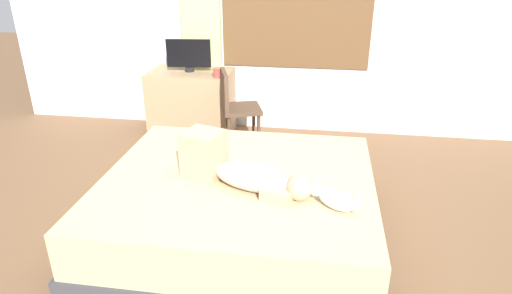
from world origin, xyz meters
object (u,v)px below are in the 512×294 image
(cat, at_px, (334,198))
(chair_by_desk, at_px, (235,105))
(cup, at_px, (217,73))
(tv_monitor, at_px, (189,55))
(bed, at_px, (239,205))
(person_lying, at_px, (239,170))
(desk, at_px, (192,104))

(cat, distance_m, chair_by_desk, 2.03)
(cup, bearing_deg, chair_by_desk, -39.52)
(cat, bearing_deg, tv_monitor, 125.82)
(bed, xyz_separation_m, chair_by_desk, (-0.31, 1.46, 0.27))
(chair_by_desk, bearing_deg, person_lying, -77.63)
(cat, relative_size, desk, 0.34)
(cup, bearing_deg, desk, 151.21)
(bed, distance_m, person_lying, 0.37)
(tv_monitor, bearing_deg, chair_by_desk, -33.09)
(bed, bearing_deg, person_lying, -74.11)
(cup, distance_m, chair_by_desk, 0.40)
(chair_by_desk, bearing_deg, bed, -77.91)
(cat, height_order, cup, cup)
(person_lying, xyz_separation_m, cat, (0.64, -0.20, -0.05))
(cat, bearing_deg, person_lying, 162.25)
(person_lying, xyz_separation_m, chair_by_desk, (-0.35, 1.58, -0.08))
(tv_monitor, relative_size, cup, 4.86)
(cup, bearing_deg, cat, -58.55)
(desk, bearing_deg, chair_by_desk, -33.16)
(cat, xyz_separation_m, chair_by_desk, (-0.98, 1.78, -0.03))
(desk, bearing_deg, bed, -64.30)
(bed, xyz_separation_m, desk, (-0.88, 1.84, 0.14))
(tv_monitor, bearing_deg, person_lying, -64.80)
(person_lying, distance_m, chair_by_desk, 1.62)
(person_lying, xyz_separation_m, tv_monitor, (-0.92, 1.95, 0.33))
(tv_monitor, distance_m, chair_by_desk, 0.80)
(bed, xyz_separation_m, tv_monitor, (-0.88, 1.84, 0.69))
(desk, bearing_deg, person_lying, -64.84)
(cat, distance_m, tv_monitor, 2.68)
(bed, distance_m, desk, 2.04)
(bed, xyz_separation_m, cup, (-0.53, 1.64, 0.56))
(tv_monitor, height_order, chair_by_desk, tv_monitor)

